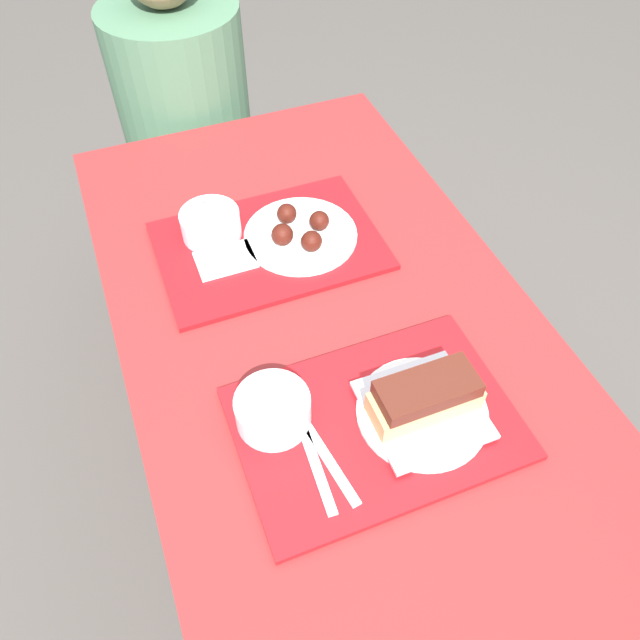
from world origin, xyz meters
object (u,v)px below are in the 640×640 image
(bowl_coleslaw_near, at_px, (273,409))
(bowl_coleslaw_far, at_px, (211,223))
(tray_near, at_px, (376,423))
(person_seated_across, at_px, (181,88))
(wings_plate_far, at_px, (300,232))
(brisket_sandwich_plate, at_px, (424,403))
(tray_far, at_px, (269,246))

(bowl_coleslaw_near, bearing_deg, bowl_coleslaw_far, 87.23)
(tray_near, height_order, person_seated_across, person_seated_across)
(tray_near, relative_size, bowl_coleslaw_far, 3.69)
(wings_plate_far, bearing_deg, brisket_sandwich_plate, -85.16)
(bowl_coleslaw_near, height_order, person_seated_across, person_seated_across)
(bowl_coleslaw_far, distance_m, wings_plate_far, 0.19)
(tray_near, relative_size, tray_far, 1.00)
(brisket_sandwich_plate, distance_m, bowl_coleslaw_far, 0.59)
(wings_plate_far, relative_size, person_seated_across, 0.35)
(bowl_coleslaw_far, relative_size, person_seated_across, 0.18)
(tray_far, distance_m, brisket_sandwich_plate, 0.50)
(brisket_sandwich_plate, xyz_separation_m, person_seated_across, (-0.13, 1.19, -0.05))
(bowl_coleslaw_far, bearing_deg, tray_near, -76.17)
(tray_near, relative_size, brisket_sandwich_plate, 2.08)
(tray_near, bearing_deg, wings_plate_far, 85.41)
(wings_plate_far, bearing_deg, tray_near, -94.59)
(wings_plate_far, bearing_deg, tray_far, 175.04)
(tray_near, bearing_deg, brisket_sandwich_plate, -10.50)
(person_seated_across, bearing_deg, tray_near, -87.36)
(bowl_coleslaw_near, height_order, bowl_coleslaw_far, same)
(bowl_coleslaw_far, xyz_separation_m, person_seated_across, (0.08, 0.64, -0.05))
(bowl_coleslaw_far, xyz_separation_m, wings_plate_far, (0.17, -0.08, -0.02))
(brisket_sandwich_plate, distance_m, person_seated_across, 1.20)
(bowl_coleslaw_near, xyz_separation_m, brisket_sandwich_plate, (0.23, -0.08, 0.00))
(brisket_sandwich_plate, xyz_separation_m, bowl_coleslaw_far, (-0.21, 0.55, -0.00))
(brisket_sandwich_plate, relative_size, person_seated_across, 0.32)
(tray_far, bearing_deg, bowl_coleslaw_far, 145.57)
(tray_near, distance_m, bowl_coleslaw_near, 0.17)
(bowl_coleslaw_near, distance_m, person_seated_across, 1.11)
(bowl_coleslaw_near, bearing_deg, tray_far, 72.76)
(tray_near, xyz_separation_m, brisket_sandwich_plate, (0.08, -0.01, 0.04))
(tray_far, relative_size, bowl_coleslaw_near, 3.69)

